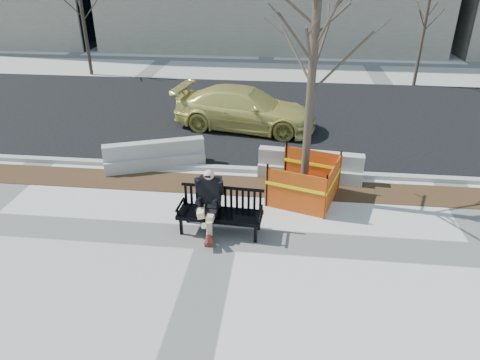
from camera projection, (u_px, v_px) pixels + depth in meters
The scene contains 12 objects.
ground at pixel (218, 238), 10.22m from camera, with size 120.00×120.00×0.00m, color beige.
mulch_strip at pixel (232, 185), 12.51m from camera, with size 40.00×1.20×0.02m, color #47301C.
asphalt_street at pixel (251, 114), 17.98m from camera, with size 60.00×10.40×0.01m, color black.
curb at pixel (236, 169), 13.32m from camera, with size 60.00×0.25×0.12m, color #9E9B93.
bench at pixel (220, 232), 10.46m from camera, with size 2.01×0.72×1.07m, color black, non-canonical shape.
seated_man at pixel (210, 229), 10.55m from camera, with size 0.65×1.09×1.53m, color black, non-canonical shape.
tree_fence at pixel (303, 198), 11.85m from camera, with size 2.42×2.42×6.04m, color #FF5419, non-canonical shape.
sedan at pixel (245, 128), 16.58m from camera, with size 2.12×5.21×1.51m, color #CABD59.
jersey_barrier_left at pixel (156, 167), 13.56m from camera, with size 3.01×0.60×0.86m, color #A09D96, non-canonical shape.
jersey_barrier_right at pixel (309, 178), 12.93m from camera, with size 2.98×0.60×0.86m, color #A9A79E, non-canonical shape.
far_tree_left at pixel (92, 74), 23.80m from camera, with size 1.96×1.96×5.30m, color #403629, non-canonical shape.
far_tree_right at pixel (414, 85), 21.88m from camera, with size 1.83×1.83×4.95m, color #46392D, non-canonical shape.
Camera 1 is at (1.44, -8.33, 5.91)m, focal length 33.01 mm.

